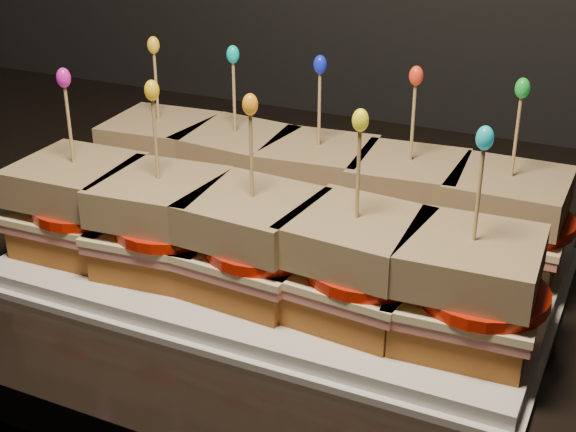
% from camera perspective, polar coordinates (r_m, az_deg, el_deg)
% --- Properties ---
extents(granite_slab, '(2.33, 0.69, 0.04)m').
position_cam_1_polar(granite_slab, '(0.86, -2.96, -0.43)').
color(granite_slab, black).
rests_on(granite_slab, cabinet).
extents(platter, '(0.46, 0.28, 0.02)m').
position_cam_1_polar(platter, '(0.72, 0.00, -3.33)').
color(platter, silver).
rests_on(platter, granite_slab).
extents(platter_rim, '(0.47, 0.29, 0.01)m').
position_cam_1_polar(platter_rim, '(0.72, 0.00, -3.75)').
color(platter_rim, silver).
rests_on(platter_rim, granite_slab).
extents(sandwich_0_bread_bot, '(0.10, 0.10, 0.03)m').
position_cam_1_polar(sandwich_0_bread_bot, '(0.84, -8.87, 2.36)').
color(sandwich_0_bread_bot, brown).
rests_on(sandwich_0_bread_bot, platter).
extents(sandwich_0_ham, '(0.11, 0.11, 0.01)m').
position_cam_1_polar(sandwich_0_ham, '(0.83, -8.94, 3.43)').
color(sandwich_0_ham, '#C67064').
rests_on(sandwich_0_ham, sandwich_0_bread_bot).
extents(sandwich_0_cheese, '(0.11, 0.11, 0.01)m').
position_cam_1_polar(sandwich_0_cheese, '(0.83, -8.98, 3.88)').
color(sandwich_0_cheese, beige).
rests_on(sandwich_0_cheese, sandwich_0_ham).
extents(sandwich_0_tomato, '(0.09, 0.09, 0.01)m').
position_cam_1_polar(sandwich_0_tomato, '(0.82, -8.54, 4.11)').
color(sandwich_0_tomato, red).
rests_on(sandwich_0_tomato, sandwich_0_cheese).
extents(sandwich_0_bread_top, '(0.10, 0.10, 0.03)m').
position_cam_1_polar(sandwich_0_bread_top, '(0.82, -9.11, 5.71)').
color(sandwich_0_bread_top, '#52300F').
rests_on(sandwich_0_bread_top, sandwich_0_tomato).
extents(sandwich_0_pick, '(0.00, 0.00, 0.09)m').
position_cam_1_polar(sandwich_0_pick, '(0.81, -9.33, 8.79)').
color(sandwich_0_pick, tan).
rests_on(sandwich_0_pick, sandwich_0_bread_top).
extents(sandwich_0_frill, '(0.01, 0.01, 0.02)m').
position_cam_1_polar(sandwich_0_frill, '(0.80, -9.55, 11.90)').
color(sandwich_0_frill, yellow).
rests_on(sandwich_0_frill, sandwich_0_pick).
extents(sandwich_1_bread_bot, '(0.10, 0.10, 0.03)m').
position_cam_1_polar(sandwich_1_bread_bot, '(0.80, -3.64, 1.36)').
color(sandwich_1_bread_bot, brown).
rests_on(sandwich_1_bread_bot, platter).
extents(sandwich_1_ham, '(0.11, 0.11, 0.01)m').
position_cam_1_polar(sandwich_1_ham, '(0.79, -3.68, 2.48)').
color(sandwich_1_ham, '#C67064').
rests_on(sandwich_1_ham, sandwich_1_bread_bot).
extents(sandwich_1_cheese, '(0.11, 0.11, 0.01)m').
position_cam_1_polar(sandwich_1_cheese, '(0.79, -3.69, 2.95)').
color(sandwich_1_cheese, beige).
rests_on(sandwich_1_cheese, sandwich_1_ham).
extents(sandwich_1_tomato, '(0.09, 0.09, 0.01)m').
position_cam_1_polar(sandwich_1_tomato, '(0.78, -3.14, 3.17)').
color(sandwich_1_tomato, red).
rests_on(sandwich_1_tomato, sandwich_1_cheese).
extents(sandwich_1_bread_top, '(0.10, 0.10, 0.03)m').
position_cam_1_polar(sandwich_1_bread_top, '(0.78, -3.75, 4.86)').
color(sandwich_1_bread_top, '#52300F').
rests_on(sandwich_1_bread_top, sandwich_1_tomato).
extents(sandwich_1_pick, '(0.00, 0.00, 0.09)m').
position_cam_1_polar(sandwich_1_pick, '(0.76, -3.84, 8.11)').
color(sandwich_1_pick, tan).
rests_on(sandwich_1_pick, sandwich_1_bread_top).
extents(sandwich_1_frill, '(0.01, 0.01, 0.02)m').
position_cam_1_polar(sandwich_1_frill, '(0.75, -3.94, 11.40)').
color(sandwich_1_frill, '#07C1B0').
rests_on(sandwich_1_frill, sandwich_1_pick).
extents(sandwich_2_bread_bot, '(0.10, 0.10, 0.03)m').
position_cam_1_polar(sandwich_2_bread_bot, '(0.76, 2.11, 0.23)').
color(sandwich_2_bread_bot, brown).
rests_on(sandwich_2_bread_bot, platter).
extents(sandwich_2_ham, '(0.11, 0.11, 0.01)m').
position_cam_1_polar(sandwich_2_ham, '(0.76, 2.13, 1.40)').
color(sandwich_2_ham, '#C67064').
rests_on(sandwich_2_ham, sandwich_2_bread_bot).
extents(sandwich_2_cheese, '(0.11, 0.11, 0.01)m').
position_cam_1_polar(sandwich_2_cheese, '(0.75, 2.14, 1.88)').
color(sandwich_2_cheese, beige).
rests_on(sandwich_2_cheese, sandwich_2_ham).
extents(sandwich_2_tomato, '(0.09, 0.09, 0.01)m').
position_cam_1_polar(sandwich_2_tomato, '(0.74, 2.82, 2.10)').
color(sandwich_2_tomato, red).
rests_on(sandwich_2_tomato, sandwich_2_cheese).
extents(sandwich_2_bread_top, '(0.10, 0.10, 0.03)m').
position_cam_1_polar(sandwich_2_bread_top, '(0.74, 2.18, 3.88)').
color(sandwich_2_bread_top, '#52300F').
rests_on(sandwich_2_bread_top, sandwich_2_tomato).
extents(sandwich_2_pick, '(0.00, 0.00, 0.09)m').
position_cam_1_polar(sandwich_2_pick, '(0.73, 2.23, 7.27)').
color(sandwich_2_pick, tan).
rests_on(sandwich_2_pick, sandwich_2_bread_top).
extents(sandwich_2_frill, '(0.01, 0.01, 0.02)m').
position_cam_1_polar(sandwich_2_frill, '(0.71, 2.29, 10.71)').
color(sandwich_2_frill, '#1221DC').
rests_on(sandwich_2_frill, sandwich_2_pick).
extents(sandwich_3_bread_bot, '(0.10, 0.10, 0.03)m').
position_cam_1_polar(sandwich_3_bread_bot, '(0.74, 8.35, -0.99)').
color(sandwich_3_bread_bot, brown).
rests_on(sandwich_3_bread_bot, platter).
extents(sandwich_3_ham, '(0.11, 0.11, 0.01)m').
position_cam_1_polar(sandwich_3_ham, '(0.73, 8.44, 0.21)').
color(sandwich_3_ham, '#C67064').
rests_on(sandwich_3_ham, sandwich_3_bread_bot).
extents(sandwich_3_cheese, '(0.11, 0.11, 0.01)m').
position_cam_1_polar(sandwich_3_cheese, '(0.73, 8.47, 0.71)').
color(sandwich_3_cheese, beige).
rests_on(sandwich_3_cheese, sandwich_3_ham).
extents(sandwich_3_tomato, '(0.09, 0.09, 0.01)m').
position_cam_1_polar(sandwich_3_tomato, '(0.71, 9.28, 0.91)').
color(sandwich_3_tomato, red).
rests_on(sandwich_3_tomato, sandwich_3_cheese).
extents(sandwich_3_bread_top, '(0.10, 0.10, 0.03)m').
position_cam_1_polar(sandwich_3_bread_top, '(0.71, 8.61, 2.76)').
color(sandwich_3_bread_top, '#52300F').
rests_on(sandwich_3_bread_top, sandwich_3_tomato).
extents(sandwich_3_pick, '(0.00, 0.00, 0.09)m').
position_cam_1_polar(sandwich_3_pick, '(0.70, 8.85, 6.26)').
color(sandwich_3_pick, tan).
rests_on(sandwich_3_pick, sandwich_3_bread_top).
extents(sandwich_3_frill, '(0.01, 0.01, 0.02)m').
position_cam_1_polar(sandwich_3_frill, '(0.69, 9.10, 9.82)').
color(sandwich_3_frill, red).
rests_on(sandwich_3_frill, sandwich_3_pick).
extents(sandwich_4_bread_bot, '(0.09, 0.09, 0.03)m').
position_cam_1_polar(sandwich_4_bread_bot, '(0.72, 14.98, -2.27)').
color(sandwich_4_bread_bot, brown).
rests_on(sandwich_4_bread_bot, platter).
extents(sandwich_4_ham, '(0.10, 0.10, 0.01)m').
position_cam_1_polar(sandwich_4_ham, '(0.71, 15.13, -1.06)').
color(sandwich_4_ham, '#C67064').
rests_on(sandwich_4_ham, sandwich_4_bread_bot).
extents(sandwich_4_cheese, '(0.10, 0.10, 0.01)m').
position_cam_1_polar(sandwich_4_cheese, '(0.71, 15.19, -0.55)').
color(sandwich_4_cheese, beige).
rests_on(sandwich_4_cheese, sandwich_4_ham).
extents(sandwich_4_tomato, '(0.09, 0.09, 0.01)m').
position_cam_1_polar(sandwich_4_tomato, '(0.70, 16.12, -0.36)').
color(sandwich_4_tomato, red).
rests_on(sandwich_4_tomato, sandwich_4_cheese).
extents(sandwich_4_bread_top, '(0.09, 0.09, 0.03)m').
position_cam_1_polar(sandwich_4_bread_top, '(0.70, 15.44, 1.54)').
color(sandwich_4_bread_top, '#52300F').
rests_on(sandwich_4_bread_top, sandwich_4_tomato).
extents(sandwich_4_pick, '(0.00, 0.00, 0.09)m').
position_cam_1_polar(sandwich_4_pick, '(0.68, 15.88, 5.09)').
color(sandwich_4_pick, tan).
rests_on(sandwich_4_pick, sandwich_4_bread_top).
extents(sandwich_4_frill, '(0.01, 0.01, 0.02)m').
position_cam_1_polar(sandwich_4_frill, '(0.67, 16.33, 8.72)').
color(sandwich_4_frill, green).
rests_on(sandwich_4_frill, sandwich_4_pick).
extents(sandwich_5_bread_bot, '(0.10, 0.10, 0.03)m').
position_cam_1_polar(sandwich_5_bread_bot, '(0.75, -14.42, -1.18)').
color(sandwich_5_bread_bot, brown).
rests_on(sandwich_5_bread_bot, platter).
extents(sandwich_5_ham, '(0.11, 0.10, 0.01)m').
position_cam_1_polar(sandwich_5_ham, '(0.74, -14.56, -0.00)').
color(sandwich_5_ham, '#C67064').
rests_on(sandwich_5_ham, sandwich_5_bread_bot).
extents(sandwich_5_cheese, '(0.11, 0.10, 0.01)m').
position_cam_1_polar(sandwich_5_cheese, '(0.74, -14.61, 0.49)').
color(sandwich_5_cheese, beige).
rests_on(sandwich_5_cheese, sandwich_5_ham).
extents(sandwich_5_tomato, '(0.09, 0.09, 0.01)m').
position_cam_1_polar(sandwich_5_tomato, '(0.72, -14.23, 0.69)').
color(sandwich_5_tomato, red).
rests_on(sandwich_5_tomato, sandwich_5_cheese).
extents(sandwich_5_bread_top, '(0.10, 0.10, 0.03)m').
position_cam_1_polar(sandwich_5_bread_top, '(0.72, -14.85, 2.51)').
color(sandwich_5_bread_top, '#52300F').
rests_on(sandwich_5_bread_top, sandwich_5_tomato).
extents(sandwich_5_pick, '(0.00, 0.00, 0.09)m').
position_cam_1_polar(sandwich_5_pick, '(0.71, -15.26, 5.95)').
color(sandwich_5_pick, tan).
rests_on(sandwich_5_pick, sandwich_5_bread_top).
extents(sandwich_5_frill, '(0.01, 0.01, 0.02)m').
position_cam_1_polar(sandwich_5_frill, '(0.70, -15.67, 9.45)').
color(sandwich_5_frill, '#CB19A1').
rests_on(sandwich_5_frill, sandwich_5_pick).
extents(sandwich_6_bread_bot, '(0.10, 0.10, 0.03)m').
position_cam_1_polar(sandwich_6_bread_bot, '(0.70, -8.83, -2.56)').
color(sandwich_6_bread_bot, brown).
rests_on(sandwich_6_bread_bot, platter).
extents(sandwich_6_ham, '(0.11, 0.11, 0.01)m').
position_cam_1_polar(sandwich_6_ham, '(0.69, -8.92, -1.31)').
color(sandwich_6_ham, '#C67064').
rests_on(sandwich_6_ham, sandwich_6_bread_bot).
extents(sandwich_6_cheese, '(0.11, 0.11, 0.01)m').
position_cam_1_polar(sandwich_6_cheese, '(0.69, -8.96, -0.79)').
color(sandwich_6_cheese, beige).
rests_on(sandwich_6_cheese, sandwich_6_ham).
extents(sandwich_6_tomato, '(0.09, 0.09, 0.01)m').
position_cam_1_polar(sandwich_6_tomato, '(0.67, -8.43, -0.61)').
color(sandwich_6_tomato, red).
rests_on(sandwich_6_tomato, sandwich_6_cheese).
extents(sandwich_6_bread_top, '(0.10, 0.10, 0.03)m').
position_cam_1_polar(sandwich_6_bread_top, '(0.67, -9.11, 1.36)').
color(sandwich_6_bread_top, '#52300F').
rests_on(sandwich_6_bread_top, sandwich_6_tomato).
extents(sandwich_6_pick, '(0.00, 0.00, 0.09)m').
position_cam_1_polar(sandwich_6_pick, '(0.66, -9.38, 5.04)').
color(sandwich_6_pick, tan).
rests_on(sandwich_6_pick, sandwich_6_bread_top).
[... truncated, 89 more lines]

